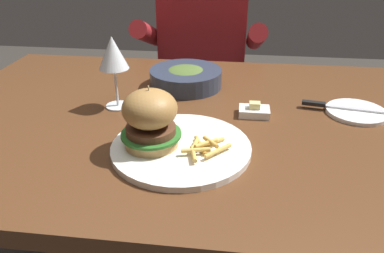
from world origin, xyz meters
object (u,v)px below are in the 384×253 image
Objects in this scene: diner_person at (202,79)px; wine_glass at (113,55)px; burger_sandwich at (150,118)px; butter_dish at (254,111)px; table_knife at (336,106)px; soup_bowl at (186,77)px; bread_plate at (356,112)px; main_plate at (181,148)px.

wine_glass is at bearing -103.02° from diner_person.
burger_sandwich is 0.70× the size of wine_glass.
table_knife is at bearing 13.38° from butter_dish.
butter_dish is at bearing -74.20° from diner_person.
diner_person is at bearing 89.94° from soup_bowl.
table_knife reaches higher than bread_plate.
wine_glass reaches higher than main_plate.
main_plate is 0.32m from wine_glass.
bread_plate is at bearing 9.14° from butter_dish.
butter_dish is at bearing -1.45° from wine_glass.
main_plate is 0.49m from bread_plate.
wine_glass reaches higher than bread_plate.
burger_sandwich is 0.11× the size of diner_person.
main_plate is 1.39× the size of soup_bowl.
main_plate is 0.25m from butter_dish.
table_knife is (0.44, 0.25, -0.06)m from burger_sandwich.
soup_bowl reaches higher than butter_dish.
burger_sandwich is 0.26m from wine_glass.
burger_sandwich is 0.62× the size of table_knife.
butter_dish is (-0.21, -0.05, -0.00)m from table_knife.
wine_glass is 2.46× the size of butter_dish.
wine_glass is 0.16× the size of diner_person.
main_plate is at bearing -87.44° from diner_person.
burger_sandwich reaches higher than table_knife.
wine_glass reaches higher than burger_sandwich.
wine_glass is at bearing 134.87° from main_plate.
soup_bowl is (-0.46, 0.13, 0.02)m from bread_plate.
main_plate is at bearing -146.79° from table_knife.
diner_person reaches higher than butter_dish.
wine_glass is 0.88× the size of soup_bowl.
diner_person is (-0.04, 0.90, -0.18)m from main_plate.
butter_dish is 0.36× the size of soup_bowl.
wine_glass is at bearing -176.96° from bread_plate.
main_plate is 0.09m from burger_sandwich.
wine_glass is at bearing 178.55° from butter_dish.
burger_sandwich is at bearing -138.29° from butter_dish.
butter_dish is (0.16, 0.19, 0.00)m from main_plate.
diner_person is (-0.46, 0.67, -0.18)m from bread_plate.
diner_person is at bearing 88.57° from burger_sandwich.
diner_person reaches higher than wine_glass.
table_knife is 0.22m from butter_dish.
wine_glass is 0.64m from bread_plate.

